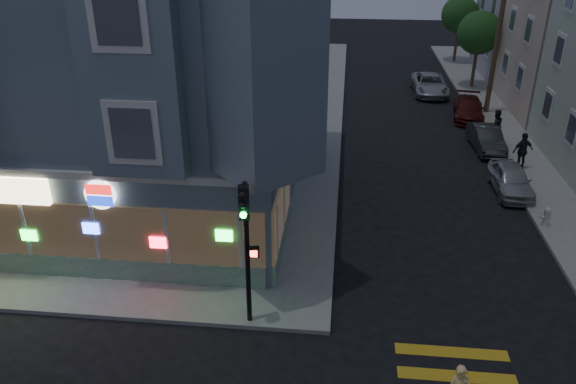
% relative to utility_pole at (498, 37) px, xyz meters
% --- Properties ---
extents(ground, '(120.00, 120.00, 0.00)m').
position_rel_utility_pole_xyz_m(ground, '(-12.00, -24.00, -4.80)').
color(ground, black).
rests_on(ground, ground).
extents(sidewalk_nw, '(33.00, 42.00, 0.15)m').
position_rel_utility_pole_xyz_m(sidewalk_nw, '(-25.50, -1.00, -4.72)').
color(sidewalk_nw, gray).
rests_on(sidewalk_nw, ground).
extents(corner_building, '(14.60, 14.60, 11.40)m').
position_rel_utility_pole_xyz_m(corner_building, '(-18.00, -13.02, 1.02)').
color(corner_building, slate).
rests_on(corner_building, sidewalk_nw).
extents(row_house_d, '(12.00, 8.60, 10.50)m').
position_rel_utility_pole_xyz_m(row_house_d, '(7.50, 10.00, 0.60)').
color(row_house_d, '#938E9C').
rests_on(row_house_d, sidewalk_ne).
extents(utility_pole, '(2.20, 0.30, 9.00)m').
position_rel_utility_pole_xyz_m(utility_pole, '(0.00, 0.00, 0.00)').
color(utility_pole, '#4C3826').
rests_on(utility_pole, sidewalk_ne).
extents(street_tree_near, '(3.00, 3.00, 5.30)m').
position_rel_utility_pole_xyz_m(street_tree_near, '(0.20, 6.00, -0.86)').
color(street_tree_near, '#4C3826').
rests_on(street_tree_near, sidewalk_ne).
extents(street_tree_far, '(3.00, 3.00, 5.30)m').
position_rel_utility_pole_xyz_m(street_tree_far, '(0.20, 14.00, -0.86)').
color(street_tree_far, '#4C3826').
rests_on(street_tree_far, sidewalk_ne).
extents(pedestrian_a, '(1.04, 0.92, 1.77)m').
position_rel_utility_pole_xyz_m(pedestrian_a, '(-0.70, -5.25, -3.76)').
color(pedestrian_a, black).
rests_on(pedestrian_a, sidewalk_ne).
extents(pedestrian_b, '(1.15, 0.79, 1.82)m').
position_rel_utility_pole_xyz_m(pedestrian_b, '(-0.22, -8.92, -3.74)').
color(pedestrian_b, black).
rests_on(pedestrian_b, sidewalk_ne).
extents(parked_car_a, '(1.52, 3.73, 1.26)m').
position_rel_utility_pole_xyz_m(parked_car_a, '(-1.30, -11.41, -4.16)').
color(parked_car_a, '#B2B5BA').
rests_on(parked_car_a, ground).
extents(parked_car_b, '(1.50, 3.83, 1.24)m').
position_rel_utility_pole_xyz_m(parked_car_b, '(-1.30, -6.21, -4.18)').
color(parked_car_b, '#333638').
rests_on(parked_car_b, ground).
extents(parked_car_c, '(2.28, 4.43, 1.23)m').
position_rel_utility_pole_xyz_m(parked_car_c, '(-1.30, -1.01, -4.18)').
color(parked_car_c, '#4E1812').
rests_on(parked_car_c, ground).
extents(parked_car_d, '(2.30, 4.90, 1.36)m').
position_rel_utility_pole_xyz_m(parked_car_d, '(-3.04, 4.19, -4.12)').
color(parked_car_d, '#ACB1B7').
rests_on(parked_car_d, ground).
extents(traffic_signal, '(0.56, 0.52, 4.65)m').
position_rel_utility_pole_xyz_m(traffic_signal, '(-11.45, -21.82, -1.50)').
color(traffic_signal, black).
rests_on(traffic_signal, sidewalk_nw).
extents(fire_hydrant, '(0.45, 0.26, 0.79)m').
position_rel_utility_pole_xyz_m(fire_hydrant, '(-0.70, -14.67, -4.23)').
color(fire_hydrant, silver).
rests_on(fire_hydrant, sidewalk_ne).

